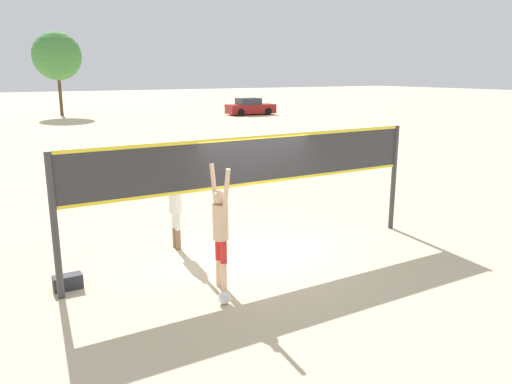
{
  "coord_description": "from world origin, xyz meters",
  "views": [
    {
      "loc": [
        -5.01,
        -8.5,
        3.77
      ],
      "look_at": [
        0.0,
        0.0,
        1.39
      ],
      "focal_mm": 35.0,
      "sensor_mm": 36.0,
      "label": 1
    }
  ],
  "objects_px": {
    "volleyball_net": "(256,171)",
    "parked_car_near": "(250,107)",
    "volleyball": "(224,298)",
    "tree_left_cluster": "(57,56)",
    "gear_bag": "(68,282)",
    "player_spiker": "(221,225)",
    "player_blocker": "(175,202)"
  },
  "relations": [
    {
      "from": "parked_car_near",
      "to": "volleyball",
      "type": "bearing_deg",
      "value": -114.94
    },
    {
      "from": "player_spiker",
      "to": "gear_bag",
      "type": "xyz_separation_m",
      "value": [
        -2.39,
        1.33,
        -1.05
      ]
    },
    {
      "from": "volleyball",
      "to": "tree_left_cluster",
      "type": "xyz_separation_m",
      "value": [
        4.41,
        40.53,
        5.03
      ]
    },
    {
      "from": "player_blocker",
      "to": "tree_left_cluster",
      "type": "height_order",
      "value": "tree_left_cluster"
    },
    {
      "from": "player_spiker",
      "to": "parked_car_near",
      "type": "height_order",
      "value": "player_spiker"
    },
    {
      "from": "player_spiker",
      "to": "parked_car_near",
      "type": "relative_size",
      "value": 0.49
    },
    {
      "from": "volleyball_net",
      "to": "player_spiker",
      "type": "relative_size",
      "value": 3.54
    },
    {
      "from": "gear_bag",
      "to": "tree_left_cluster",
      "type": "height_order",
      "value": "tree_left_cluster"
    },
    {
      "from": "volleyball_net",
      "to": "parked_car_near",
      "type": "distance_m",
      "value": 36.04
    },
    {
      "from": "parked_car_near",
      "to": "volleyball_net",
      "type": "bearing_deg",
      "value": -114.1
    },
    {
      "from": "parked_car_near",
      "to": "tree_left_cluster",
      "type": "distance_m",
      "value": 17.39
    },
    {
      "from": "volleyball",
      "to": "gear_bag",
      "type": "height_order",
      "value": "gear_bag"
    },
    {
      "from": "player_blocker",
      "to": "parked_car_near",
      "type": "relative_size",
      "value": 0.44
    },
    {
      "from": "player_spiker",
      "to": "tree_left_cluster",
      "type": "height_order",
      "value": "tree_left_cluster"
    },
    {
      "from": "volleyball",
      "to": "parked_car_near",
      "type": "distance_m",
      "value": 38.23
    },
    {
      "from": "player_blocker",
      "to": "volleyball",
      "type": "bearing_deg",
      "value": -6.56
    },
    {
      "from": "player_spiker",
      "to": "volleyball",
      "type": "height_order",
      "value": "player_spiker"
    },
    {
      "from": "volleyball",
      "to": "parked_car_near",
      "type": "height_order",
      "value": "parked_car_near"
    },
    {
      "from": "gear_bag",
      "to": "player_spiker",
      "type": "bearing_deg",
      "value": -29.08
    },
    {
      "from": "player_spiker",
      "to": "parked_car_near",
      "type": "xyz_separation_m",
      "value": [
        19.14,
        32.32,
        -0.5
      ]
    },
    {
      "from": "parked_car_near",
      "to": "player_blocker",
      "type": "bearing_deg",
      "value": -116.9
    },
    {
      "from": "gear_bag",
      "to": "tree_left_cluster",
      "type": "relative_size",
      "value": 0.07
    },
    {
      "from": "tree_left_cluster",
      "to": "parked_car_near",
      "type": "bearing_deg",
      "value": -26.89
    },
    {
      "from": "tree_left_cluster",
      "to": "player_spiker",
      "type": "bearing_deg",
      "value": -95.94
    },
    {
      "from": "volleyball_net",
      "to": "parked_car_near",
      "type": "relative_size",
      "value": 1.74
    },
    {
      "from": "player_spiker",
      "to": "volleyball",
      "type": "xyz_separation_m",
      "value": [
        -0.26,
        -0.62,
        -1.07
      ]
    },
    {
      "from": "gear_bag",
      "to": "parked_car_near",
      "type": "height_order",
      "value": "parked_car_near"
    },
    {
      "from": "player_blocker",
      "to": "parked_car_near",
      "type": "height_order",
      "value": "player_blocker"
    },
    {
      "from": "player_spiker",
      "to": "gear_bag",
      "type": "bearing_deg",
      "value": 60.92
    },
    {
      "from": "player_spiker",
      "to": "volleyball",
      "type": "relative_size",
      "value": 10.39
    },
    {
      "from": "volleyball",
      "to": "player_blocker",
      "type": "bearing_deg",
      "value": 83.44
    },
    {
      "from": "volleyball_net",
      "to": "parked_car_near",
      "type": "xyz_separation_m",
      "value": [
        17.82,
        31.31,
        -1.15
      ]
    }
  ]
}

